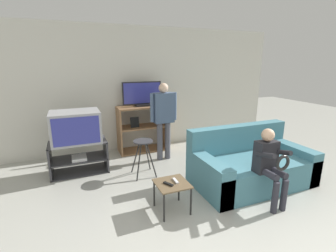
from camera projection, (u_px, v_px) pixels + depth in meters
The scene contains 12 objects.
wall_back at pixel (143, 89), 5.31m from camera, with size 6.40×0.06×2.60m.
tv_stand at pixel (79, 157), 4.21m from camera, with size 0.94×0.49×0.55m.
television_main at pixel (76, 127), 4.07m from camera, with size 0.79×0.58×0.53m.
media_shelf at pixel (142, 128), 5.20m from camera, with size 1.03×0.45×0.98m.
television_flat at pixel (142, 95), 5.04m from camera, with size 0.82×0.20×0.51m.
folding_stool at pixel (143, 148), 4.04m from camera, with size 0.36×0.37×0.62m.
snack_table at pixel (172, 187), 3.09m from camera, with size 0.41×0.41×0.39m.
remote_control_black at pixel (168, 184), 3.03m from camera, with size 0.04×0.14×0.02m, color black.
remote_control_white at pixel (176, 181), 3.11m from camera, with size 0.04×0.14×0.02m, color silver.
couch at pixel (250, 165), 3.85m from camera, with size 1.83×0.99×0.86m.
person_standing_adult at pixel (164, 115), 4.63m from camera, with size 0.53×0.20×1.50m.
person_seated_child at pixel (270, 161), 3.20m from camera, with size 0.33×0.43×1.03m.
Camera 1 is at (-1.52, -1.32, 1.87)m, focal length 26.00 mm.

